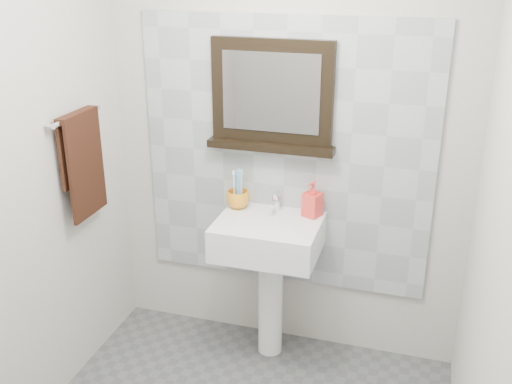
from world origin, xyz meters
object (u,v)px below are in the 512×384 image
pedestal_sink (269,251)px  hand_towel (82,156)px  framed_mirror (272,98)px  soap_dispenser (313,199)px  toothbrush_cup (238,199)px

pedestal_sink → hand_towel: bearing=-163.0°
pedestal_sink → framed_mirror: size_ratio=1.39×
framed_mirror → hand_towel: (-0.87, -0.47, -0.26)m
framed_mirror → soap_dispenser: bearing=-13.8°
pedestal_sink → hand_towel: hand_towel is taller
framed_mirror → hand_towel: framed_mirror is taller
soap_dispenser → framed_mirror: 0.58m
toothbrush_cup → soap_dispenser: 0.42m
pedestal_sink → toothbrush_cup: 0.34m
pedestal_sink → hand_towel: 1.10m
pedestal_sink → framed_mirror: (-0.04, 0.19, 0.80)m
toothbrush_cup → framed_mirror: (0.17, 0.07, 0.57)m
soap_dispenser → toothbrush_cup: bearing=-157.5°
hand_towel → pedestal_sink: bearing=17.0°
soap_dispenser → framed_mirror: (-0.25, 0.06, 0.52)m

